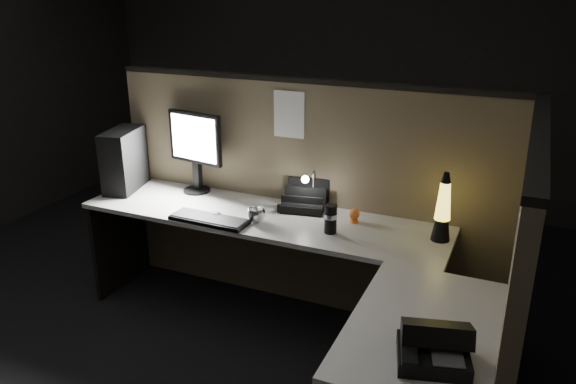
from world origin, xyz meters
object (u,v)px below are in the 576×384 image
at_px(keyboard, 209,220).
at_px(lava_lamp, 443,212).
at_px(monitor, 195,144).
at_px(desk_phone, 433,346).
at_px(pc_tower, 124,160).

xyz_separation_m(keyboard, lava_lamp, (1.31, 0.30, 0.15)).
xyz_separation_m(monitor, keyboard, (0.35, -0.43, -0.32)).
height_order(keyboard, lava_lamp, lava_lamp).
distance_m(monitor, lava_lamp, 1.68).
bearing_deg(desk_phone, pc_tower, 140.06).
bearing_deg(keyboard, monitor, 130.50).
bearing_deg(desk_phone, lava_lamp, 83.21).
relative_size(pc_tower, desk_phone, 1.33).
xyz_separation_m(pc_tower, keyboard, (0.83, -0.28, -0.20)).
bearing_deg(desk_phone, monitor, 131.03).
bearing_deg(lava_lamp, monitor, 175.26).
xyz_separation_m(pc_tower, desk_phone, (2.29, -1.08, -0.15)).
relative_size(lava_lamp, desk_phone, 1.26).
height_order(pc_tower, lava_lamp, pc_tower).
distance_m(pc_tower, monitor, 0.52).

